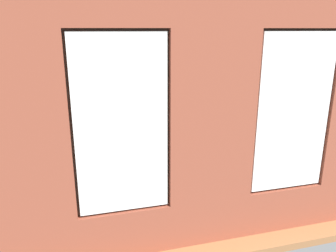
# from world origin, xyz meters

# --- Properties ---
(ground_plane) EXTENTS (6.89, 5.61, 0.10)m
(ground_plane) POSITION_xyz_m (0.00, 0.00, -0.05)
(ground_plane) COLOR #99663D
(brick_wall_with_windows) EXTENTS (6.29, 0.30, 3.02)m
(brick_wall_with_windows) POSITION_xyz_m (0.00, 2.42, 1.48)
(brick_wall_with_windows) COLOR brown
(brick_wall_with_windows) RESTS_ON ground_plane
(couch_by_window) EXTENTS (1.98, 0.87, 0.80)m
(couch_by_window) POSITION_xyz_m (-0.18, 1.78, 0.33)
(couch_by_window) COLOR black
(couch_by_window) RESTS_ON ground_plane
(couch_left) EXTENTS (0.89, 1.88, 0.80)m
(couch_left) POSITION_xyz_m (-2.44, 0.45, 0.33)
(couch_left) COLOR black
(couch_left) RESTS_ON ground_plane
(coffee_table) EXTENTS (1.41, 0.73, 0.44)m
(coffee_table) POSITION_xyz_m (-0.07, -0.38, 0.38)
(coffee_table) COLOR olive
(coffee_table) RESTS_ON ground_plane
(cup_ceramic) EXTENTS (0.08, 0.08, 0.09)m
(cup_ceramic) POSITION_xyz_m (-0.18, -0.27, 0.48)
(cup_ceramic) COLOR #B23D38
(cup_ceramic) RESTS_ON coffee_table
(candle_jar) EXTENTS (0.08, 0.08, 0.12)m
(candle_jar) POSITION_xyz_m (0.35, -0.27, 0.50)
(candle_jar) COLOR #B7333D
(candle_jar) RESTS_ON coffee_table
(table_plant_small) EXTENTS (0.14, 0.14, 0.24)m
(table_plant_small) POSITION_xyz_m (-0.07, -0.38, 0.56)
(table_plant_small) COLOR brown
(table_plant_small) RESTS_ON coffee_table
(remote_black) EXTENTS (0.06, 0.17, 0.02)m
(remote_black) POSITION_xyz_m (-0.46, -0.51, 0.45)
(remote_black) COLOR black
(remote_black) RESTS_ON coffee_table
(remote_gray) EXTENTS (0.17, 0.14, 0.02)m
(remote_gray) POSITION_xyz_m (0.11, -0.47, 0.45)
(remote_gray) COLOR #59595B
(remote_gray) RESTS_ON coffee_table
(media_console) EXTENTS (0.93, 0.42, 0.60)m
(media_console) POSITION_xyz_m (2.79, -0.46, 0.30)
(media_console) COLOR black
(media_console) RESTS_ON ground_plane
(tv_flatscreen) EXTENTS (1.07, 0.20, 0.76)m
(tv_flatscreen) POSITION_xyz_m (2.79, -0.46, 0.98)
(tv_flatscreen) COLOR black
(tv_flatscreen) RESTS_ON media_console
(papasan_chair) EXTENTS (1.18, 1.18, 0.72)m
(papasan_chair) POSITION_xyz_m (0.22, -1.56, 0.46)
(papasan_chair) COLOR olive
(papasan_chair) RESTS_ON ground_plane
(potted_plant_corner_near_left) EXTENTS (0.74, 0.76, 1.20)m
(potted_plant_corner_near_left) POSITION_xyz_m (-2.59, -1.81, 0.63)
(potted_plant_corner_near_left) COLOR beige
(potted_plant_corner_near_left) RESTS_ON ground_plane
(potted_plant_near_tv) EXTENTS (0.71, 0.71, 1.00)m
(potted_plant_near_tv) POSITION_xyz_m (2.24, 0.46, 0.66)
(potted_plant_near_tv) COLOR #47423D
(potted_plant_near_tv) RESTS_ON ground_plane
(potted_plant_between_couches) EXTENTS (1.04, 1.01, 1.53)m
(potted_plant_between_couches) POSITION_xyz_m (-1.62, 1.73, 0.71)
(potted_plant_between_couches) COLOR brown
(potted_plant_between_couches) RESTS_ON ground_plane
(potted_plant_foreground_right) EXTENTS (1.05, 1.03, 1.49)m
(potted_plant_foreground_right) POSITION_xyz_m (2.50, -1.76, 0.73)
(potted_plant_foreground_right) COLOR brown
(potted_plant_foreground_right) RESTS_ON ground_plane
(potted_plant_mid_room_small) EXTENTS (0.22, 0.22, 0.46)m
(potted_plant_mid_room_small) POSITION_xyz_m (-1.15, -0.72, 0.31)
(potted_plant_mid_room_small) COLOR #9E5638
(potted_plant_mid_room_small) RESTS_ON ground_plane
(potted_plant_beside_window_right) EXTENTS (1.03, 1.20, 1.23)m
(potted_plant_beside_window_right) POSITION_xyz_m (1.87, 1.87, 0.68)
(potted_plant_beside_window_right) COLOR #47423D
(potted_plant_beside_window_right) RESTS_ON ground_plane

